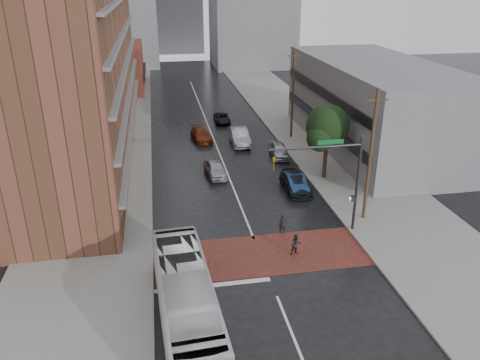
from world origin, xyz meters
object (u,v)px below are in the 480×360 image
object	(u,v)px
suv_travel	(222,118)
car_parked_near	(295,183)
transit_bus	(186,301)
car_travel_c	(201,135)
pedestrian_b	(296,245)
car_parked_far	(279,150)
car_parked_mid	(296,182)
car_travel_b	(239,137)
car_travel_a	(215,169)
pedestrian_a	(283,224)

from	to	relation	value
suv_travel	car_parked_near	bearing A→B (deg)	-79.53
transit_bus	car_travel_c	xyz separation A→B (m)	(3.85, 30.41, -0.96)
pedestrian_b	car_parked_far	size ratio (longest dim) A/B	0.36
car_parked_far	car_parked_mid	bearing A→B (deg)	-91.19
transit_bus	suv_travel	bearing A→B (deg)	75.87
pedestrian_b	car_travel_b	distance (m)	22.73
car_travel_b	car_parked_near	distance (m)	13.12
car_travel_a	car_parked_mid	distance (m)	7.76
suv_travel	car_parked_mid	bearing A→B (deg)	-79.53
pedestrian_b	car_travel_c	size ratio (longest dim) A/B	0.33
car_travel_b	car_travel_c	size ratio (longest dim) A/B	1.18
car_travel_c	suv_travel	bearing A→B (deg)	54.65
pedestrian_a	car_travel_b	xyz separation A→B (m)	(0.41, 19.86, 0.12)
suv_travel	car_parked_far	world-z (taller)	car_parked_far
transit_bus	car_travel_a	xyz separation A→B (m)	(4.07, 19.99, -0.91)
car_travel_a	car_parked_far	xyz separation A→B (m)	(7.08, 3.77, -0.00)
suv_travel	pedestrian_a	bearing A→B (deg)	-87.67
pedestrian_b	car_travel_a	xyz separation A→B (m)	(-3.52, 14.28, -0.04)
pedestrian_a	car_parked_mid	world-z (taller)	pedestrian_a
pedestrian_a	car_travel_a	bearing A→B (deg)	128.23
car_travel_a	car_travel_c	size ratio (longest dim) A/B	0.93
pedestrian_b	car_parked_far	distance (m)	18.40
pedestrian_a	pedestrian_b	world-z (taller)	same
car_travel_b	car_parked_mid	bearing A→B (deg)	-77.68
car_parked_far	transit_bus	bearing A→B (deg)	-111.55
car_travel_b	car_parked_far	distance (m)	5.72
car_travel_a	car_travel_c	xyz separation A→B (m)	(-0.22, 10.42, -0.06)
car_travel_b	transit_bus	bearing A→B (deg)	-104.56
car_parked_far	car_travel_b	bearing A→B (deg)	128.61
suv_travel	car_parked_mid	distance (m)	21.74
transit_bus	car_parked_mid	xyz separation A→B (m)	(10.46, 15.58, -0.89)
car_parked_mid	car_parked_far	xyz separation A→B (m)	(0.68, 8.18, -0.02)
suv_travel	car_travel_b	bearing A→B (deg)	-83.64
transit_bus	pedestrian_a	size ratio (longest dim) A/B	7.78
car_parked_mid	car_parked_far	distance (m)	8.21
pedestrian_a	suv_travel	world-z (taller)	pedestrian_a
transit_bus	car_travel_b	world-z (taller)	transit_bus
car_travel_a	car_parked_far	bearing A→B (deg)	23.02
car_travel_b	suv_travel	xyz separation A→B (m)	(-0.69, 8.63, -0.29)
car_travel_b	pedestrian_b	bearing A→B (deg)	-89.78
suv_travel	car_parked_near	distance (m)	21.74
car_travel_a	car_travel_c	distance (m)	10.42
pedestrian_b	car_parked_near	distance (m)	10.28
pedestrian_a	car_parked_mid	bearing A→B (deg)	88.45
pedestrian_b	car_parked_far	world-z (taller)	pedestrian_b
car_travel_c	suv_travel	xyz separation A→B (m)	(3.32, 6.66, -0.08)
transit_bus	car_travel_c	distance (m)	30.67
pedestrian_a	car_travel_b	distance (m)	19.87
pedestrian_a	car_travel_b	bearing A→B (deg)	110.53
car_travel_a	car_parked_far	distance (m)	8.02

